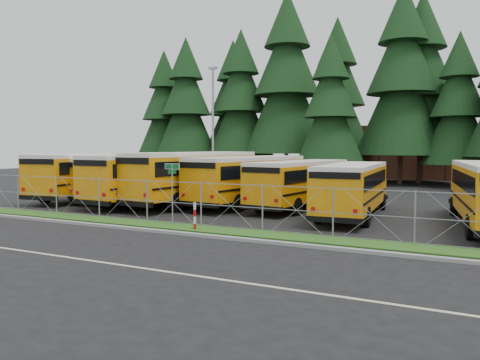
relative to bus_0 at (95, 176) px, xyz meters
name	(u,v)px	position (x,y,z in m)	size (l,w,h in m)	color
ground	(231,225)	(13.64, -5.60, -1.55)	(120.00, 120.00, 0.00)	black
curb	(195,235)	(13.64, -8.70, -1.49)	(50.00, 0.25, 0.12)	gray
grass_verge	(213,230)	(13.64, -7.30, -1.52)	(50.00, 1.40, 0.06)	#214F16
road_lane_line	(109,263)	(13.64, -13.60, -1.54)	(50.00, 0.12, 0.01)	beige
chainlink_fence	(221,205)	(13.64, -6.60, -0.55)	(44.00, 0.10, 2.00)	#999DA1
brick_building	(437,152)	(19.64, 34.40, 1.45)	(22.00, 10.00, 6.00)	brown
bus_0	(95,176)	(0.00, 0.00, 0.00)	(2.78, 11.79, 3.09)	orange
bus_1	(138,178)	(2.98, 1.00, -0.12)	(2.57, 10.91, 2.86)	orange
bus_2	(156,179)	(5.49, -0.30, 0.00)	(2.78, 11.76, 3.08)	orange
bus_3	(197,178)	(8.07, 0.39, 0.07)	(2.92, 12.35, 3.24)	orange
bus_4	(252,181)	(11.34, 1.50, -0.06)	(2.68, 11.34, 2.97)	orange
bus_5	(303,184)	(14.57, 1.57, -0.17)	(2.47, 10.48, 2.75)	orange
bus_6	(354,190)	(18.04, -0.59, -0.19)	(2.44, 10.32, 2.71)	orange
street_sign	(172,181)	(11.39, -7.02, 0.49)	(0.84, 0.55, 2.81)	#999DA1
striped_bollard	(195,216)	(12.94, -7.60, -0.95)	(0.11, 0.11, 1.20)	#B20C0C
light_standard	(213,124)	(4.00, 9.49, 3.96)	(0.70, 0.35, 10.14)	#999DA1
conifer_0	(165,114)	(-9.86, 21.97, 6.00)	(6.82, 6.82, 15.08)	black
conifer_1	(186,108)	(-5.92, 20.67, 6.42)	(7.21, 7.21, 15.94)	black
conifer_2	(241,105)	(0.36, 21.97, 6.66)	(7.42, 7.42, 16.42)	black
conifer_3	(287,86)	(5.72, 21.99, 8.35)	(8.95, 8.95, 19.79)	black
conifer_4	(330,110)	(11.54, 17.95, 5.39)	(6.27, 6.27, 13.87)	black
conifer_5	(402,84)	(17.09, 22.92, 8.00)	(8.63, 8.63, 19.10)	black
conifer_6	(458,109)	(22.06, 21.53, 5.34)	(6.22, 6.22, 13.77)	black
conifer_10	(233,109)	(-2.48, 25.59, 6.59)	(7.36, 7.36, 16.27)	black
conifer_11	(337,98)	(9.18, 28.84, 7.61)	(8.28, 8.28, 18.32)	black
conifer_12	(421,88)	(18.65, 24.63, 7.74)	(8.40, 8.40, 18.57)	black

